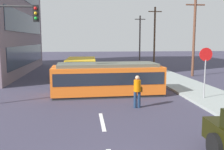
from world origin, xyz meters
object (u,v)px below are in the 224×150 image
at_px(stop_sign, 205,62).
at_px(utility_pole_mid, 194,36).
at_px(utility_pole_distant, 140,37).
at_px(streetcar_tram, 107,78).
at_px(pedestrian_crossing, 137,90).
at_px(traffic_light_mast, 3,34).
at_px(city_bus, 81,67).
at_px(utility_pole_far, 155,35).

relative_size(stop_sign, utility_pole_mid, 0.40).
relative_size(utility_pole_mid, utility_pole_distant, 0.97).
relative_size(streetcar_tram, utility_pole_mid, 0.96).
relative_size(streetcar_tram, pedestrian_crossing, 4.17).
relative_size(traffic_light_mast, utility_pole_distant, 0.72).
xyz_separation_m(city_bus, stop_sign, (7.13, -9.25, 1.17)).
bearing_deg(utility_pole_mid, utility_pole_far, 94.30).
distance_m(stop_sign, traffic_light_mast, 11.12).
bearing_deg(city_bus, utility_pole_distant, 64.09).
relative_size(pedestrian_crossing, utility_pole_distant, 0.22).
bearing_deg(city_bus, traffic_light_mast, -112.94).
xyz_separation_m(pedestrian_crossing, utility_pole_distant, (6.78, 30.53, 2.97)).
bearing_deg(city_bus, pedestrian_crossing, -74.22).
bearing_deg(utility_pole_far, streetcar_tram, -113.91).
bearing_deg(utility_pole_distant, streetcar_tram, -106.42).
bearing_deg(pedestrian_crossing, utility_pole_mid, 54.59).
xyz_separation_m(stop_sign, utility_pole_far, (2.64, 20.26, 1.88)).
xyz_separation_m(pedestrian_crossing, traffic_light_mast, (-6.84, 1.32, 2.81)).
bearing_deg(utility_pole_far, city_bus, -131.60).
bearing_deg(stop_sign, utility_pole_far, 82.57).
bearing_deg(utility_pole_mid, pedestrian_crossing, -125.41).
xyz_separation_m(traffic_light_mast, utility_pole_far, (13.65, 20.17, 0.32)).
height_order(streetcar_tram, stop_sign, stop_sign).
bearing_deg(pedestrian_crossing, utility_pole_far, 72.41).
height_order(city_bus, stop_sign, stop_sign).
height_order(stop_sign, utility_pole_distant, utility_pole_distant).
bearing_deg(pedestrian_crossing, streetcar_tram, 110.47).
bearing_deg(utility_pole_far, stop_sign, -97.43).
bearing_deg(city_bus, utility_pole_mid, 1.28).
xyz_separation_m(utility_pole_mid, utility_pole_distant, (-0.84, 19.81, 0.11)).
bearing_deg(streetcar_tram, utility_pole_distant, 73.58).
xyz_separation_m(stop_sign, utility_pole_distant, (2.61, 29.30, 1.72)).
relative_size(streetcar_tram, utility_pole_far, 0.89).
height_order(streetcar_tram, utility_pole_distant, utility_pole_distant).
distance_m(city_bus, utility_pole_distant, 22.47).
height_order(city_bus, utility_pole_mid, utility_pole_mid).
distance_m(streetcar_tram, utility_pole_distant, 28.51).
bearing_deg(utility_pole_far, utility_pole_mid, -85.70).
distance_m(utility_pole_far, utility_pole_distant, 9.04).
xyz_separation_m(utility_pole_mid, utility_pole_far, (-0.81, 10.77, 0.27)).
distance_m(streetcar_tram, city_bus, 7.36).
height_order(traffic_light_mast, utility_pole_mid, utility_pole_mid).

